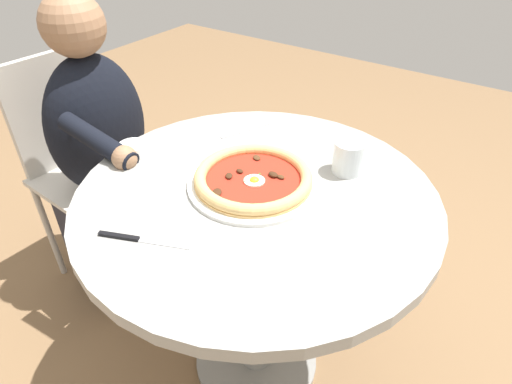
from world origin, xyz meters
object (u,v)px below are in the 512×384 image
dining_table (256,235)px  cafe_chair_diner (84,154)px  water_glass (348,159)px  fork_utensil (247,130)px  steak_knife (130,238)px  diner_person (110,178)px  pizza_on_plate (253,179)px  ramekin_capers (133,149)px

dining_table → cafe_chair_diner: 0.81m
water_glass → fork_utensil: size_ratio=0.51×
steak_knife → diner_person: diner_person is taller
pizza_on_plate → water_glass: size_ratio=3.82×
dining_table → ramekin_capers: size_ratio=11.58×
water_glass → diner_person: size_ratio=0.08×
fork_utensil → cafe_chair_diner: cafe_chair_diner is taller
fork_utensil → cafe_chair_diner: bearing=108.2°
pizza_on_plate → ramekin_capers: pizza_on_plate is taller
water_glass → fork_utensil: (0.03, 0.35, -0.04)m
dining_table → steak_knife: size_ratio=4.59×
pizza_on_plate → ramekin_capers: size_ratio=4.28×
dining_table → cafe_chair_diner: cafe_chair_diner is taller
water_glass → fork_utensil: bearing=84.3°
cafe_chair_diner → dining_table: bearing=-93.4°
ramekin_capers → pizza_on_plate: bearing=-78.8°
steak_knife → fork_utensil: (0.55, 0.08, -0.00)m
water_glass → steak_knife: bearing=152.2°
dining_table → steak_knife: steak_knife is taller
water_glass → fork_utensil: 0.35m
water_glass → dining_table: bearing=145.6°
diner_person → cafe_chair_diner: (0.01, 0.14, 0.04)m
fork_utensil → cafe_chair_diner: size_ratio=0.20×
steak_knife → fork_utensil: steak_knife is taller
cafe_chair_diner → water_glass: bearing=-80.3°
pizza_on_plate → dining_table: bearing=-130.2°
water_glass → cafe_chair_diner: size_ratio=0.10×
steak_knife → fork_utensil: size_ratio=1.14×
water_glass → steak_knife: (-0.51, 0.27, -0.03)m
dining_table → fork_utensil: 0.35m
ramekin_capers → fork_utensil: ramekin_capers is taller
pizza_on_plate → water_glass: bearing=-41.1°
steak_knife → diner_person: (0.34, 0.54, -0.24)m
dining_table → water_glass: bearing=-34.4°
steak_knife → fork_utensil: 0.55m
pizza_on_plate → diner_person: diner_person is taller
steak_knife → cafe_chair_diner: cafe_chair_diner is taller
dining_table → fork_utensil: fork_utensil is taller
pizza_on_plate → ramekin_capers: (-0.07, 0.36, 0.00)m
ramekin_capers → fork_utensil: (0.30, -0.18, -0.02)m
ramekin_capers → diner_person: bearing=72.1°
water_glass → cafe_chair_diner: bearing=99.7°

